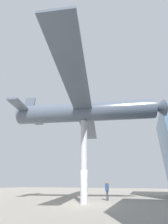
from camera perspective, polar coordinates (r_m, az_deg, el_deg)
name	(u,v)px	position (r m, az deg, el deg)	size (l,w,h in m)	color
ground_plane	(84,204)	(13.91, 0.00, -31.67)	(80.00, 80.00, 0.00)	gray
support_pylon_central	(84,158)	(13.98, 0.00, -17.02)	(0.61, 0.61, 7.11)	#B7B7BC
suspended_airplane	(86,112)	(15.29, 0.63, 0.06)	(20.04, 15.10, 3.04)	#4C5666
visitor_person	(107,189)	(16.53, 8.74, -27.06)	(0.44, 0.30, 1.68)	#383842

